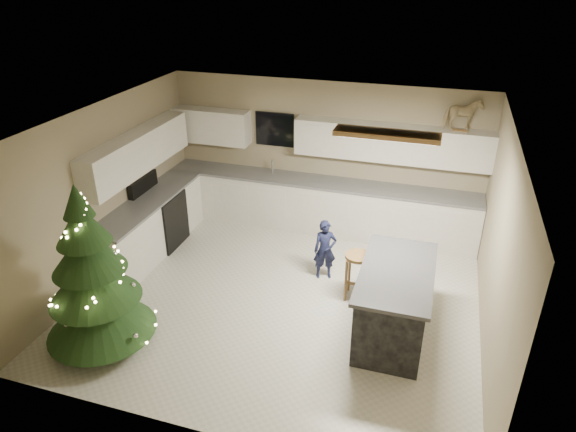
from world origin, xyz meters
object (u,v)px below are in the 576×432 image
object	(u,v)px
toddler	(325,250)
rocking_horse	(462,115)
bar_stool	(358,266)
christmas_tree	(94,283)
island	(394,302)

from	to	relation	value
toddler	rocking_horse	xyz separation A→B (m)	(1.71, 1.61, 1.78)
bar_stool	rocking_horse	size ratio (longest dim) A/B	1.14
bar_stool	christmas_tree	size ratio (longest dim) A/B	0.32
christmas_tree	island	bearing A→B (deg)	20.47
bar_stool	rocking_horse	world-z (taller)	rocking_horse
christmas_tree	bar_stool	bearing A→B (deg)	33.70
island	christmas_tree	xyz separation A→B (m)	(-3.47, -1.30, 0.43)
island	christmas_tree	bearing A→B (deg)	-159.53
toddler	bar_stool	bearing A→B (deg)	-56.05
christmas_tree	rocking_horse	xyz separation A→B (m)	(4.03, 3.92, 1.35)
christmas_tree	rocking_horse	distance (m)	5.79
rocking_horse	island	bearing A→B (deg)	143.07
island	bar_stool	xyz separation A→B (m)	(-0.59, 0.63, 0.06)
island	christmas_tree	world-z (taller)	christmas_tree
christmas_tree	toddler	distance (m)	3.30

